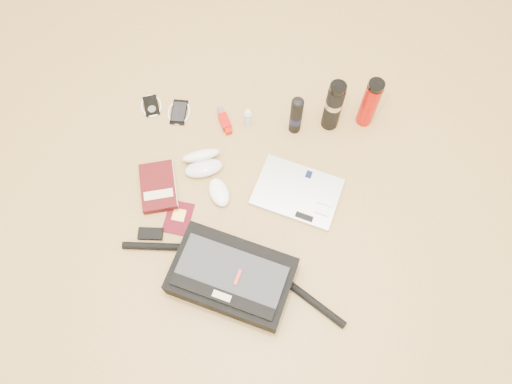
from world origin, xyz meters
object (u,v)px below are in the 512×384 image
thermos_black (334,106)px  thermos_red (370,103)px  messenger_bag (231,276)px  book (159,187)px  laptop (297,192)px

thermos_black → thermos_red: 0.14m
messenger_bag → thermos_red: (0.47, 0.67, 0.07)m
thermos_red → thermos_black: bearing=-169.5°
messenger_bag → book: (-0.30, 0.32, -0.03)m
book → thermos_black: bearing=13.6°
book → thermos_red: size_ratio=0.89×
laptop → thermos_black: bearing=86.4°
laptop → book: (-0.51, -0.01, 0.01)m
thermos_red → book: bearing=-155.6°
laptop → messenger_bag: bearing=-105.5°
thermos_black → book: bearing=-152.9°
laptop → thermos_black: (0.11, 0.31, 0.12)m
laptop → thermos_black: 0.35m
book → thermos_red: thermos_red is taller
laptop → thermos_red: 0.43m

